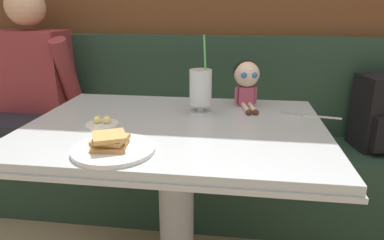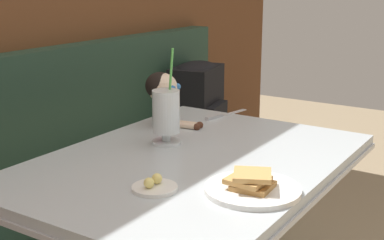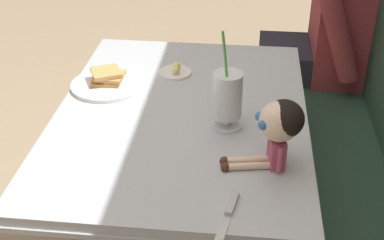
{
  "view_description": "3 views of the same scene",
  "coord_description": "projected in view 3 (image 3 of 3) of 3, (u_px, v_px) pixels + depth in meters",
  "views": [
    {
      "loc": [
        0.23,
        -1.02,
        1.16
      ],
      "look_at": [
        0.07,
        0.15,
        0.77
      ],
      "focal_mm": 32.47,
      "sensor_mm": 36.0,
      "label": 1
    },
    {
      "loc": [
        -1.31,
        -0.67,
        1.28
      ],
      "look_at": [
        0.05,
        0.21,
        0.84
      ],
      "focal_mm": 50.76,
      "sensor_mm": 36.0,
      "label": 2
    },
    {
      "loc": [
        1.47,
        0.38,
        1.61
      ],
      "look_at": [
        0.11,
        0.23,
        0.77
      ],
      "focal_mm": 49.93,
      "sensor_mm": 36.0,
      "label": 3
    }
  ],
  "objects": [
    {
      "name": "diner_patron",
      "position": [
        333.0,
        16.0,
        2.44
      ],
      "size": [
        0.55,
        0.48,
        0.81
      ],
      "color": "maroon",
      "rests_on": "booth_bench"
    },
    {
      "name": "seated_doll",
      "position": [
        279.0,
        125.0,
        1.4
      ],
      "size": [
        0.13,
        0.23,
        0.2
      ],
      "color": "#B74C6B",
      "rests_on": "diner_table"
    },
    {
      "name": "butter_saucer",
      "position": [
        175.0,
        72.0,
        1.94
      ],
      "size": [
        0.12,
        0.12,
        0.04
      ],
      "color": "white",
      "rests_on": "diner_table"
    },
    {
      "name": "booth_bench",
      "position": [
        360.0,
        222.0,
        1.87
      ],
      "size": [
        2.6,
        0.48,
        1.0
      ],
      "color": "#233D2D",
      "rests_on": "ground"
    },
    {
      "name": "diner_table",
      "position": [
        182.0,
        161.0,
        1.82
      ],
      "size": [
        1.11,
        0.81,
        0.74
      ],
      "color": "#B2BCC1",
      "rests_on": "ground"
    },
    {
      "name": "toast_plate",
      "position": [
        107.0,
        82.0,
        1.85
      ],
      "size": [
        0.25,
        0.25,
        0.06
      ],
      "color": "white",
      "rests_on": "diner_table"
    },
    {
      "name": "butter_knife",
      "position": [
        229.0,
        212.0,
        1.29
      ],
      "size": [
        0.23,
        0.06,
        0.01
      ],
      "color": "silver",
      "rests_on": "diner_table"
    },
    {
      "name": "milkshake_glass",
      "position": [
        227.0,
        97.0,
        1.58
      ],
      "size": [
        0.1,
        0.1,
        0.32
      ],
      "color": "silver",
      "rests_on": "diner_table"
    }
  ]
}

